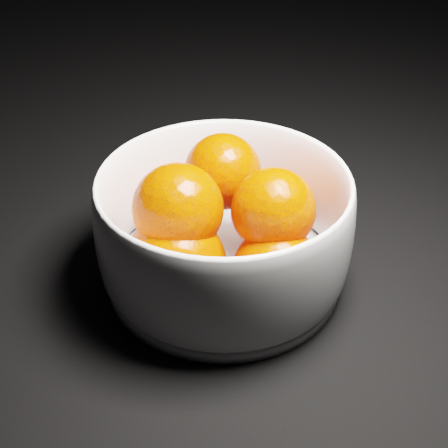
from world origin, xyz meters
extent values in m
cube|color=black|center=(0.00, 0.00, 0.00)|extent=(3.00, 3.00, 0.00)
cylinder|color=white|center=(-0.25, -0.25, 0.01)|extent=(0.24, 0.24, 0.01)
sphere|color=#EA3800|center=(-0.20, -0.22, 0.05)|extent=(0.08, 0.08, 0.08)
sphere|color=#EA3800|center=(-0.28, -0.20, 0.05)|extent=(0.07, 0.07, 0.07)
sphere|color=#EA3800|center=(-0.30, -0.29, 0.05)|extent=(0.09, 0.09, 0.09)
sphere|color=#EA3800|center=(-0.21, -0.31, 0.05)|extent=(0.08, 0.08, 0.08)
sphere|color=#EA3800|center=(-0.25, -0.21, 0.10)|extent=(0.08, 0.08, 0.08)
sphere|color=#EA3800|center=(-0.29, -0.27, 0.10)|extent=(0.08, 0.08, 0.08)
sphere|color=#EA3800|center=(-0.21, -0.28, 0.10)|extent=(0.08, 0.08, 0.08)
camera|label=1|loc=(-0.32, -0.73, 0.42)|focal=50.00mm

